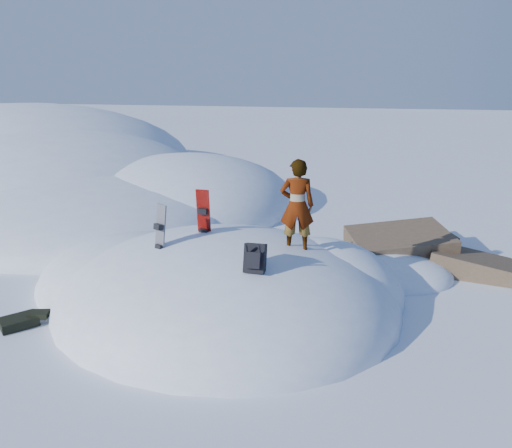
% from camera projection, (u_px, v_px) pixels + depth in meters
% --- Properties ---
extents(ground, '(120.00, 120.00, 0.00)m').
position_uv_depth(ground, '(225.00, 306.00, 10.17)').
color(ground, white).
rests_on(ground, ground).
extents(snow_mound, '(8.00, 6.00, 3.00)m').
position_uv_depth(snow_mound, '(220.00, 300.00, 10.43)').
color(snow_mound, white).
rests_on(snow_mound, ground).
extents(snow_ridge, '(21.50, 18.50, 6.40)m').
position_uv_depth(snow_ridge, '(52.00, 183.00, 21.46)').
color(snow_ridge, white).
rests_on(snow_ridge, ground).
extents(rock_outcrop, '(4.68, 4.41, 1.68)m').
position_uv_depth(rock_outcrop, '(404.00, 266.00, 12.24)').
color(rock_outcrop, brown).
rests_on(rock_outcrop, ground).
extents(snowboard_red, '(0.28, 0.19, 1.46)m').
position_uv_depth(snowboard_red, '(204.00, 224.00, 10.07)').
color(snowboard_red, red).
rests_on(snowboard_red, snow_mound).
extents(snowboard_dark, '(0.33, 0.31, 1.34)m').
position_uv_depth(snowboard_dark, '(160.00, 239.00, 9.42)').
color(snowboard_dark, black).
rests_on(snowboard_dark, snow_mound).
extents(backpack, '(0.36, 0.44, 0.59)m').
position_uv_depth(backpack, '(255.00, 258.00, 8.46)').
color(backpack, black).
rests_on(backpack, snow_mound).
extents(gear_pile, '(0.88, 0.78, 0.23)m').
position_uv_depth(gear_pile, '(22.00, 320.00, 9.34)').
color(gear_pile, black).
rests_on(gear_pile, ground).
extents(person, '(0.71, 0.53, 1.77)m').
position_uv_depth(person, '(297.00, 206.00, 9.34)').
color(person, slate).
rests_on(person, snow_mound).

